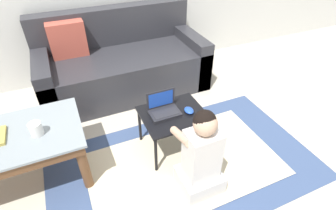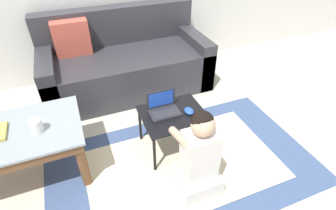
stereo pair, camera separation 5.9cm
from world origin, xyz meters
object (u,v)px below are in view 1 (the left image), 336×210
at_px(computer_mouse, 189,110).
at_px(cup_on_table, 36,129).
at_px(laptop, 164,110).
at_px(couch, 122,64).
at_px(person_seated, 201,157).
at_px(laptop_desk, 173,118).
at_px(coffee_table, 16,144).

distance_m(computer_mouse, cup_on_table, 1.12).
distance_m(laptop, computer_mouse, 0.20).
relative_size(couch, laptop, 7.37).
relative_size(couch, cup_on_table, 18.47).
bearing_deg(laptop, computer_mouse, -21.23).
distance_m(computer_mouse, person_seated, 0.44).
bearing_deg(person_seated, couch, 94.40).
bearing_deg(person_seated, computer_mouse, 74.19).
relative_size(laptop_desk, person_seated, 0.72).
xyz_separation_m(laptop_desk, laptop, (-0.07, 0.04, 0.08)).
height_order(couch, person_seated, couch).
height_order(couch, laptop_desk, couch).
bearing_deg(laptop, coffee_table, 175.34).
bearing_deg(laptop_desk, cup_on_table, 175.57).
distance_m(coffee_table, laptop, 1.09).
relative_size(coffee_table, computer_mouse, 9.23).
bearing_deg(cup_on_table, laptop_desk, -4.43).
xyz_separation_m(coffee_table, cup_on_table, (0.16, -0.05, 0.12)).
bearing_deg(laptop_desk, coffee_table, 173.54).
bearing_deg(computer_mouse, laptop, 158.77).
height_order(couch, computer_mouse, couch).
bearing_deg(computer_mouse, couch, 101.67).
xyz_separation_m(coffee_table, laptop_desk, (1.15, -0.13, -0.05)).
relative_size(coffee_table, laptop, 3.72).
bearing_deg(cup_on_table, person_seated, -27.94).
xyz_separation_m(laptop, cup_on_table, (-0.92, 0.03, 0.10)).
distance_m(coffee_table, cup_on_table, 0.21).
bearing_deg(laptop, couch, 92.65).
xyz_separation_m(couch, cup_on_table, (-0.87, -1.05, 0.21)).
height_order(computer_mouse, cup_on_table, cup_on_table).
distance_m(laptop_desk, cup_on_table, 1.01).
height_order(coffee_table, laptop_desk, coffee_table).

